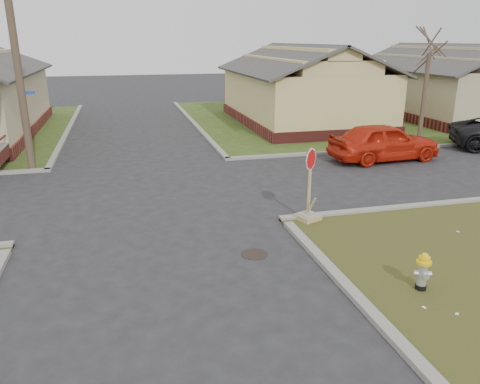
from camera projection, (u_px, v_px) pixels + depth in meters
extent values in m
plane|color=#242326|center=(160.00, 255.00, 11.18)|extent=(120.00, 120.00, 0.00)
cube|color=#284016|center=(452.00, 112.00, 32.90)|extent=(37.00, 19.00, 0.05)
cylinder|color=black|center=(254.00, 254.00, 11.24)|extent=(0.64, 0.64, 0.01)
cube|color=maroon|center=(301.00, 118.00, 28.62)|extent=(7.20, 11.20, 0.60)
cube|color=#F0DE8D|center=(302.00, 92.00, 28.13)|extent=(7.00, 11.00, 2.60)
cube|color=maroon|center=(442.00, 112.00, 30.97)|extent=(7.20, 11.20, 0.60)
cube|color=#C7B68F|center=(445.00, 88.00, 30.47)|extent=(7.00, 11.00, 2.60)
cylinder|color=#3F3024|center=(15.00, 51.00, 16.99)|extent=(0.28, 0.28, 9.00)
cylinder|color=#3F3024|center=(424.00, 98.00, 23.18)|extent=(0.22, 0.22, 4.20)
cylinder|color=black|center=(421.00, 287.00, 9.57)|extent=(0.22, 0.22, 0.10)
cylinder|color=silver|center=(422.00, 274.00, 9.48)|extent=(0.19, 0.19, 0.47)
sphere|color=silver|center=(424.00, 264.00, 9.41)|extent=(0.19, 0.19, 0.19)
cylinder|color=yellow|center=(424.00, 262.00, 9.40)|extent=(0.30, 0.30, 0.06)
cylinder|color=yellow|center=(424.00, 259.00, 9.38)|extent=(0.22, 0.22, 0.10)
sphere|color=yellow|center=(425.00, 256.00, 9.36)|extent=(0.15, 0.15, 0.15)
cube|color=tan|center=(308.00, 217.00, 13.26)|extent=(0.58, 0.58, 0.14)
cube|color=gray|center=(308.00, 214.00, 13.24)|extent=(0.47, 0.47, 0.04)
cube|color=tan|center=(309.00, 183.00, 12.95)|extent=(0.08, 0.04, 1.95)
cylinder|color=red|center=(311.00, 159.00, 12.70)|extent=(0.52, 0.23, 0.56)
cylinder|color=silver|center=(311.00, 159.00, 12.71)|extent=(0.59, 0.26, 0.63)
imported|color=red|center=(384.00, 142.00, 19.71)|extent=(4.78, 2.14, 1.60)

